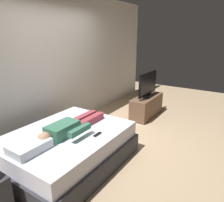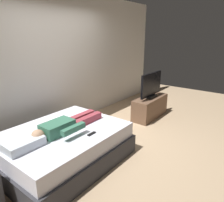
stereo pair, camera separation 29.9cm
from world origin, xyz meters
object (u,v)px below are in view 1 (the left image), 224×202
at_px(bed, 68,148).
at_px(person, 70,127).
at_px(pillow, 30,147).
at_px(tv, 148,85).
at_px(remote, 98,134).
at_px(tv_stand, 147,106).

relative_size(bed, person, 1.52).
height_order(pillow, person, person).
distance_m(pillow, person, 0.67).
bearing_deg(tv, person, 176.54).
bearing_deg(tv, bed, 175.55).
relative_size(remote, tv, 0.17).
bearing_deg(person, tv, -3.46).
distance_m(tv_stand, tv, 0.53).
distance_m(person, tv, 2.49).
height_order(bed, tv, tv).
relative_size(remote, tv_stand, 0.14).
bearing_deg(remote, tv, 6.24).
xyz_separation_m(remote, tv, (2.33, 0.25, 0.24)).
bearing_deg(bed, pillow, -180.00).
distance_m(remote, tv_stand, 2.36).
height_order(pillow, tv_stand, pillow).
bearing_deg(pillow, bed, 0.00).
height_order(person, tv, tv).
bearing_deg(tv, tv_stand, 0.00).
relative_size(bed, tv_stand, 1.74).
bearing_deg(pillow, tv_stand, -3.56).
distance_m(bed, remote, 0.56).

